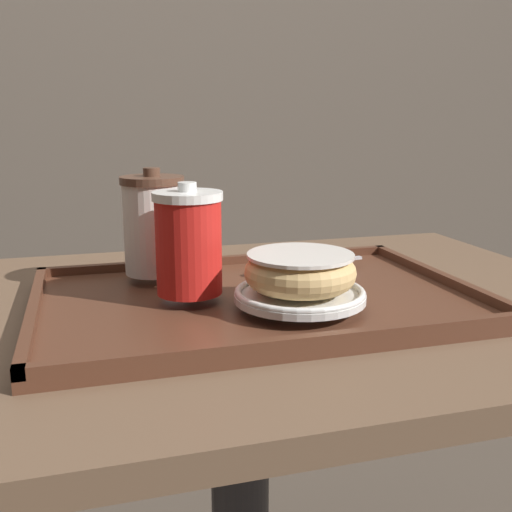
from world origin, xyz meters
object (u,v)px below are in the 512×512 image
coffee_cup_rear (154,224)px  spoon (286,264)px  coffee_cup_front (189,242)px  donut_chocolate_glazed (300,271)px

coffee_cup_rear → spoon: size_ratio=0.84×
coffee_cup_front → spoon: coffee_cup_front is taller
coffee_cup_front → spoon: (0.15, 0.09, -0.06)m
coffee_cup_rear → donut_chocolate_glazed: 0.23m
coffee_cup_front → donut_chocolate_glazed: size_ratio=1.04×
coffee_cup_front → donut_chocolate_glazed: bearing=-29.3°
donut_chocolate_glazed → spoon: bearing=76.6°
coffee_cup_rear → coffee_cup_front: bearing=-75.3°
coffee_cup_front → coffee_cup_rear: bearing=104.7°
coffee_cup_front → coffee_cup_rear: (-0.03, 0.11, 0.00)m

